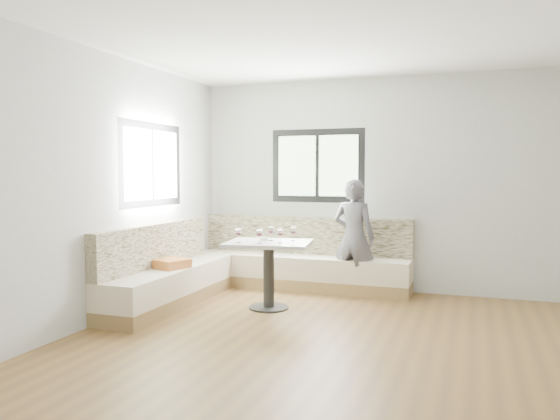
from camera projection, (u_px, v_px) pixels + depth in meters
The scene contains 10 objects.
room at pixel (333, 188), 4.90m from camera, with size 5.01×5.01×2.81m.
banquette at pixel (247, 269), 6.94m from camera, with size 2.90×2.80×0.95m.
table at pixel (269, 258), 6.22m from camera, with size 1.04×0.86×0.77m.
person at pixel (354, 237), 6.93m from camera, with size 0.54×0.35×1.48m, color #4E4C55.
olive_ramekin at pixel (264, 239), 6.29m from camera, with size 0.10×0.10×0.04m.
wine_glass_a at pixel (238, 232), 6.09m from camera, with size 0.08×0.08×0.18m.
wine_glass_b at pixel (260, 232), 6.03m from camera, with size 0.08×0.08×0.18m.
wine_glass_c at pixel (280, 232), 6.05m from camera, with size 0.08×0.08×0.18m.
wine_glass_d at pixel (271, 230), 6.29m from camera, with size 0.08×0.08×0.18m.
wine_glass_e at pixel (293, 230), 6.25m from camera, with size 0.08×0.08×0.18m.
Camera 1 is at (1.12, -4.69, 1.54)m, focal length 35.00 mm.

